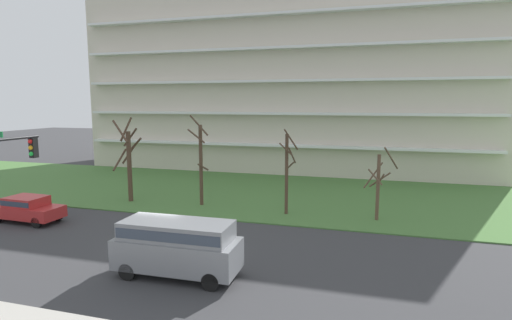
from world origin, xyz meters
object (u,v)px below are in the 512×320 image
tree_right (379,184)px  van_gray_center_left (177,244)px  tree_left (201,162)px  tree_center (287,171)px  tree_far_left (128,160)px  sedan_red_near_left (27,208)px

tree_right → van_gray_center_left: (-8.10, -10.60, -0.92)m
tree_left → van_gray_center_left: tree_left is taller
tree_center → van_gray_center_left: tree_center is taller
tree_far_left → tree_left: tree_left is taller
tree_left → tree_center: bearing=-5.5°
tree_left → sedan_red_near_left: (-8.64, -6.45, -2.23)m
tree_right → van_gray_center_left: tree_right is taller
sedan_red_near_left → van_gray_center_left: van_gray_center_left is taller
tree_far_left → tree_center: 11.74m
tree_center → tree_left: bearing=174.5°
tree_center → sedan_red_near_left: (-14.86, -5.85, -2.00)m
van_gray_center_left → sedan_red_near_left: bearing=159.2°
sedan_red_near_left → van_gray_center_left: 13.18m
tree_left → tree_right: size_ratio=1.36×
tree_far_left → tree_center: tree_far_left is taller
tree_far_left → tree_center: (11.73, -0.28, -0.22)m
tree_right → sedan_red_near_left: 21.41m
tree_center → sedan_red_near_left: size_ratio=1.26×
tree_far_left → tree_left: size_ratio=0.96×
tree_center → tree_right: (5.61, 0.25, -0.56)m
tree_right → sedan_red_near_left: size_ratio=1.05×
van_gray_center_left → tree_center: bearing=75.6°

